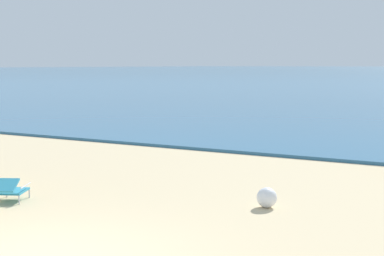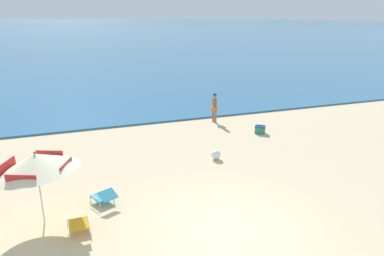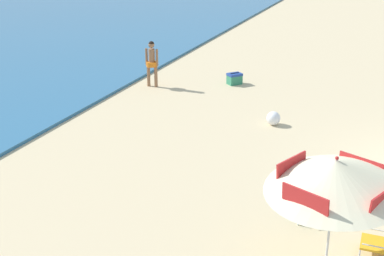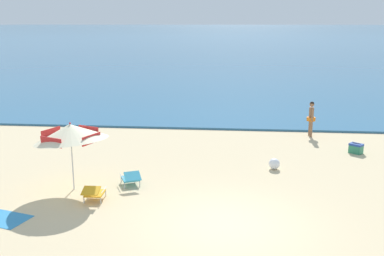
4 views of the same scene
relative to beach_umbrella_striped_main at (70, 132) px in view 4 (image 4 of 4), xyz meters
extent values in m
plane|color=#D1BA8E|center=(4.79, -2.08, -1.85)|extent=(800.00, 800.00, 0.00)
cube|color=#2D668E|center=(4.79, 408.28, -1.80)|extent=(800.00, 800.00, 0.10)
cylinder|color=silver|center=(0.00, 0.00, -0.79)|extent=(0.04, 0.04, 2.10)
cone|color=beige|center=(0.00, 0.00, 0.00)|extent=(3.18, 3.17, 0.77)
cube|color=red|center=(0.31, 0.75, -0.11)|extent=(0.76, 0.35, 0.28)
cube|color=red|center=(-0.75, 0.31, -0.11)|extent=(0.35, 0.76, 0.28)
cube|color=red|center=(-0.31, -0.75, -0.11)|extent=(0.76, 0.35, 0.28)
cube|color=red|center=(0.75, -0.31, -0.11)|extent=(0.35, 0.76, 0.28)
sphere|color=red|center=(0.00, 0.00, 0.29)|extent=(0.06, 0.06, 0.06)
cube|color=gold|center=(0.92, -0.77, -1.65)|extent=(0.53, 0.61, 0.04)
cube|color=gold|center=(0.93, -1.12, -1.42)|extent=(0.50, 0.43, 0.15)
cylinder|color=silver|center=(0.67, -0.49, -1.76)|extent=(0.03, 0.03, 0.18)
cylinder|color=silver|center=(1.16, -0.48, -1.76)|extent=(0.03, 0.03, 0.18)
cylinder|color=silver|center=(0.68, -1.06, -1.76)|extent=(0.03, 0.03, 0.18)
cylinder|color=silver|center=(1.17, -1.05, -1.76)|extent=(0.03, 0.03, 0.18)
cylinder|color=silver|center=(0.64, -0.77, -1.53)|extent=(0.04, 0.54, 0.02)
cylinder|color=silver|center=(1.20, -0.76, -1.53)|extent=(0.04, 0.54, 0.02)
cube|color=teal|center=(1.67, 0.58, -1.65)|extent=(0.72, 0.76, 0.04)
cube|color=teal|center=(1.84, 0.22, -1.44)|extent=(0.61, 0.57, 0.21)
cylinder|color=silver|center=(1.33, 0.73, -1.76)|extent=(0.03, 0.03, 0.18)
cylinder|color=silver|center=(1.78, 0.94, -1.76)|extent=(0.03, 0.03, 0.18)
cylinder|color=silver|center=(1.57, 0.22, -1.76)|extent=(0.03, 0.03, 0.18)
cylinder|color=silver|center=(2.02, 0.42, -1.76)|extent=(0.03, 0.03, 0.18)
cylinder|color=silver|center=(1.42, 0.46, -1.53)|extent=(0.25, 0.50, 0.02)
cylinder|color=silver|center=(1.93, 0.70, -1.53)|extent=(0.25, 0.50, 0.02)
cylinder|color=#8C6042|center=(8.52, 7.33, -1.45)|extent=(0.12, 0.12, 0.79)
cylinder|color=#8C6042|center=(8.50, 7.62, -1.45)|extent=(0.12, 0.12, 0.79)
cylinder|color=orange|center=(8.51, 7.47, -1.03)|extent=(0.40, 0.40, 0.17)
cylinder|color=#8C6042|center=(8.51, 7.47, -0.77)|extent=(0.22, 0.22, 0.56)
cylinder|color=#8C6042|center=(8.52, 7.28, -0.79)|extent=(0.09, 0.09, 0.60)
cylinder|color=#8C6042|center=(8.50, 7.67, -0.79)|extent=(0.09, 0.09, 0.60)
sphere|color=#8C6042|center=(8.51, 7.47, -0.35)|extent=(0.21, 0.21, 0.21)
sphere|color=black|center=(8.51, 7.47, -0.32)|extent=(0.20, 0.20, 0.20)
cube|color=#2D7F5B|center=(9.89, 4.88, -1.69)|extent=(0.59, 0.57, 0.32)
cube|color=navy|center=(9.89, 4.88, -1.49)|extent=(0.60, 0.59, 0.08)
cylinder|color=black|center=(9.89, 4.88, -1.43)|extent=(0.27, 0.23, 0.02)
sphere|color=white|center=(6.45, 2.56, -1.65)|extent=(0.40, 0.40, 0.40)
camera|label=1|loc=(10.22, -7.40, 0.93)|focal=51.72mm
camera|label=2|loc=(1.04, -9.57, 3.76)|focal=32.54mm
camera|label=3|loc=(-7.78, -0.81, 3.73)|focal=50.09mm
camera|label=4|loc=(4.94, -12.76, 3.29)|focal=41.55mm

